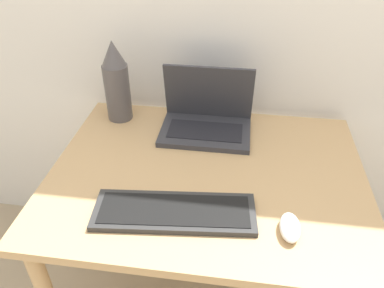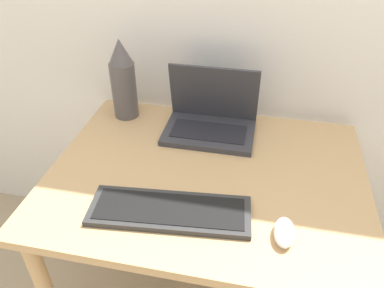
{
  "view_description": "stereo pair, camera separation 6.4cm",
  "coord_description": "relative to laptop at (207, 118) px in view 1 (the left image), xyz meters",
  "views": [
    {
      "loc": [
        0.08,
        -0.55,
        1.52
      ],
      "look_at": [
        -0.05,
        0.4,
        0.84
      ],
      "focal_mm": 35.0,
      "sensor_mm": 36.0,
      "label": 1
    },
    {
      "loc": [
        0.15,
        -0.54,
        1.52
      ],
      "look_at": [
        -0.05,
        0.4,
        0.84
      ],
      "focal_mm": 35.0,
      "sensor_mm": 36.0,
      "label": 2
    }
  ],
  "objects": [
    {
      "name": "laptop",
      "position": [
        0.0,
        0.0,
        0.0
      ],
      "size": [
        0.33,
        0.23,
        0.24
      ],
      "color": "#333338",
      "rests_on": "desk"
    },
    {
      "name": "vase",
      "position": [
        -0.35,
        0.04,
        0.1
      ],
      "size": [
        0.1,
        0.1,
        0.32
      ],
      "color": "#514C4C",
      "rests_on": "desk"
    },
    {
      "name": "mouse",
      "position": [
        0.28,
        -0.48,
        -0.03
      ],
      "size": [
        0.06,
        0.11,
        0.04
      ],
      "color": "white",
      "rests_on": "desk"
    },
    {
      "name": "keyboard",
      "position": [
        -0.04,
        -0.46,
        -0.04
      ],
      "size": [
        0.47,
        0.2,
        0.02
      ],
      "color": "#2D2D2D",
      "rests_on": "desk"
    },
    {
      "name": "desk",
      "position": [
        0.03,
        -0.25,
        -0.15
      ],
      "size": [
        1.03,
        0.79,
        0.74
      ],
      "color": "tan",
      "rests_on": "ground_plane"
    }
  ]
}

